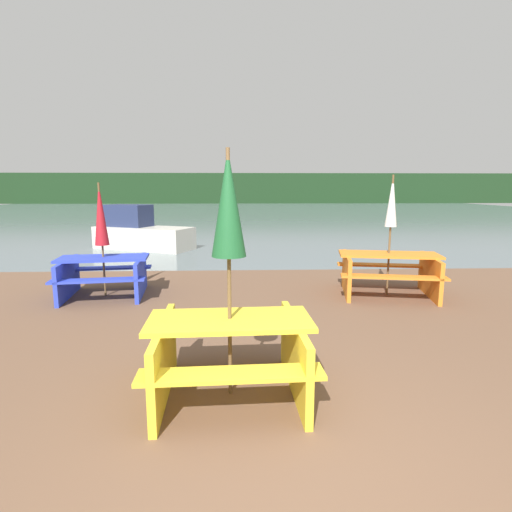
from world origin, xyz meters
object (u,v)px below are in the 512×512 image
at_px(picnic_table_orange, 388,270).
at_px(umbrella_crimson, 100,215).
at_px(picnic_table_blue, 104,273).
at_px(umbrella_white, 392,203).
at_px(picnic_table_yellow, 230,349).
at_px(umbrella_darkgreen, 228,205).
at_px(boat, 140,233).

height_order(picnic_table_orange, umbrella_crimson, umbrella_crimson).
height_order(picnic_table_blue, umbrella_crimson, umbrella_crimson).
bearing_deg(umbrella_white, umbrella_crimson, 178.76).
distance_m(picnic_table_yellow, umbrella_crimson, 4.50).
bearing_deg(umbrella_darkgreen, umbrella_crimson, 123.25).
xyz_separation_m(picnic_table_orange, umbrella_white, (0.00, 0.00, 1.23)).
xyz_separation_m(picnic_table_blue, umbrella_darkgreen, (2.40, -3.66, 1.38)).
relative_size(picnic_table_blue, umbrella_white, 0.78).
relative_size(picnic_table_yellow, picnic_table_blue, 0.92).
xyz_separation_m(umbrella_darkgreen, boat, (-3.19, 9.61, -1.29)).
height_order(picnic_table_yellow, boat, boat).
distance_m(picnic_table_yellow, boat, 10.13).
height_order(umbrella_white, boat, umbrella_white).
xyz_separation_m(picnic_table_yellow, picnic_table_blue, (-2.40, 3.66, -0.01)).
height_order(umbrella_white, umbrella_darkgreen, umbrella_darkgreen).
distance_m(picnic_table_blue, umbrella_darkgreen, 4.59).
height_order(picnic_table_yellow, umbrella_darkgreen, umbrella_darkgreen).
xyz_separation_m(picnic_table_yellow, boat, (-3.19, 9.61, 0.08)).
distance_m(picnic_table_blue, boat, 6.00).
bearing_deg(picnic_table_yellow, umbrella_darkgreen, 116.57).
xyz_separation_m(picnic_table_blue, boat, (-0.79, 5.95, 0.09)).
bearing_deg(boat, picnic_table_orange, -21.10).
distance_m(picnic_table_yellow, umbrella_white, 4.72).
height_order(picnic_table_blue, boat, boat).
relative_size(picnic_table_yellow, umbrella_crimson, 0.77).
relative_size(picnic_table_yellow, umbrella_darkgreen, 0.69).
xyz_separation_m(umbrella_white, umbrella_darkgreen, (-2.85, -3.55, 0.11)).
height_order(picnic_table_orange, umbrella_darkgreen, umbrella_darkgreen).
relative_size(umbrella_white, boat, 0.64).
bearing_deg(picnic_table_yellow, boat, 108.37).
bearing_deg(picnic_table_yellow, picnic_table_orange, 51.25).
bearing_deg(umbrella_white, picnic_table_yellow, -128.75).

